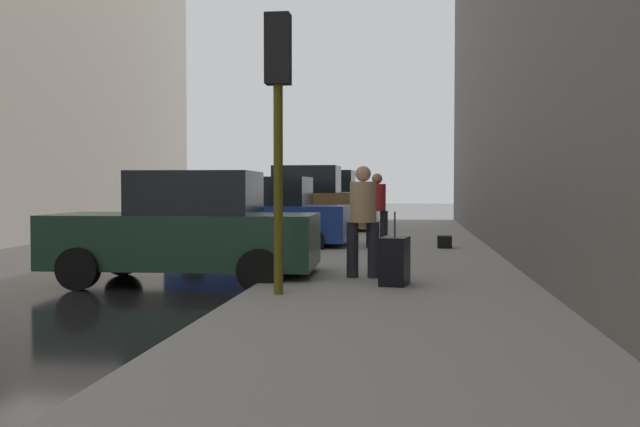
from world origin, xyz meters
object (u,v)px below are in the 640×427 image
at_px(fire_hydrant, 342,229).
at_px(pedestrian_in_tan_coat, 363,215).
at_px(parked_dark_green_sedan, 187,230).
at_px(parked_bronze_suv, 302,203).
at_px(pedestrian_in_red_jacket, 377,206).
at_px(parked_blue_sedan, 263,216).
at_px(rolling_suitcase, 395,261).
at_px(duffel_bag, 444,242).
at_px(parked_white_van, 324,200).
at_px(traffic_light, 278,92).

relative_size(fire_hydrant, pedestrian_in_tan_coat, 0.41).
relative_size(parked_dark_green_sedan, parked_bronze_suv, 0.92).
bearing_deg(pedestrian_in_red_jacket, parked_bronze_suv, 112.75).
relative_size(parked_blue_sedan, rolling_suitcase, 4.07).
bearing_deg(parked_bronze_suv, duffel_bag, -56.15).
height_order(parked_white_van, fire_hydrant, parked_white_van).
relative_size(parked_bronze_suv, duffel_bag, 10.51).
bearing_deg(duffel_bag, pedestrian_in_tan_coat, -104.58).
bearing_deg(parked_blue_sedan, parked_dark_green_sedan, -90.00).
bearing_deg(parked_white_van, parked_dark_green_sedan, -90.00).
bearing_deg(parked_blue_sedan, pedestrian_in_tan_coat, -64.48).
relative_size(parked_dark_green_sedan, pedestrian_in_tan_coat, 2.49).
height_order(parked_white_van, pedestrian_in_tan_coat, parked_white_van).
bearing_deg(fire_hydrant, parked_dark_green_sedan, -104.46).
xyz_separation_m(fire_hydrant, pedestrian_in_tan_coat, (1.02, -7.13, 0.61)).
height_order(pedestrian_in_tan_coat, pedestrian_in_red_jacket, same).
xyz_separation_m(pedestrian_in_tan_coat, rolling_suitcase, (0.50, -0.76, -0.61)).
relative_size(parked_dark_green_sedan, rolling_suitcase, 4.10).
xyz_separation_m(parked_dark_green_sedan, parked_white_van, (-0.00, 17.88, 0.18)).
distance_m(parked_white_van, duffel_bag, 13.06).
relative_size(parked_white_van, rolling_suitcase, 4.48).
distance_m(pedestrian_in_tan_coat, duffel_bag, 5.95).
xyz_separation_m(parked_white_van, fire_hydrant, (1.80, -10.89, -0.54)).
height_order(fire_hydrant, duffel_bag, fire_hydrant).
height_order(traffic_light, pedestrian_in_tan_coat, traffic_light).
height_order(parked_white_van, traffic_light, traffic_light).
bearing_deg(parked_dark_green_sedan, pedestrian_in_tan_coat, -2.74).
distance_m(parked_bronze_suv, rolling_suitcase, 13.31).
xyz_separation_m(parked_blue_sedan, rolling_suitcase, (3.32, -6.67, -0.36)).
height_order(parked_white_van, rolling_suitcase, parked_white_van).
height_order(parked_dark_green_sedan, parked_white_van, parked_white_van).
distance_m(parked_blue_sedan, parked_bronze_suv, 6.22).
height_order(pedestrian_in_red_jacket, rolling_suitcase, pedestrian_in_red_jacket).
bearing_deg(parked_white_van, rolling_suitcase, -79.97).
distance_m(parked_blue_sedan, pedestrian_in_red_jacket, 2.80).
distance_m(parked_bronze_suv, fire_hydrant, 5.34).
distance_m(parked_blue_sedan, fire_hydrant, 2.21).
bearing_deg(duffel_bag, pedestrian_in_red_jacket, -173.75).
distance_m(fire_hydrant, traffic_light, 9.24).
distance_m(parked_white_van, pedestrian_in_tan_coat, 18.23).
distance_m(fire_hydrant, rolling_suitcase, 8.03).
xyz_separation_m(fire_hydrant, duffel_bag, (2.50, -1.42, -0.21)).
relative_size(parked_white_van, pedestrian_in_tan_coat, 2.72).
xyz_separation_m(traffic_light, duffel_bag, (2.45, 7.54, -2.47)).
height_order(parked_blue_sedan, parked_bronze_suv, parked_bronze_suv).
bearing_deg(parked_bronze_suv, rolling_suitcase, -75.54).
distance_m(parked_dark_green_sedan, pedestrian_in_tan_coat, 2.83).
relative_size(fire_hydrant, traffic_light, 0.20).
relative_size(parked_bronze_suv, pedestrian_in_red_jacket, 2.70).
xyz_separation_m(traffic_light, pedestrian_in_tan_coat, (0.97, 1.83, -1.65)).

